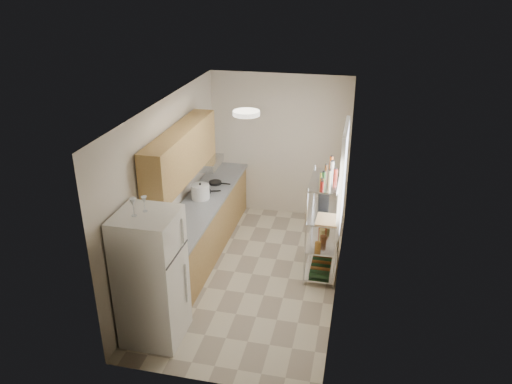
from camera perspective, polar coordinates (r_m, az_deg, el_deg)
room at (r=6.99m, az=-0.46°, el=-0.44°), size 2.52×4.42×2.62m
counter_run at (r=7.98m, az=-6.19°, el=-4.09°), size 0.63×3.51×0.90m
upper_cabinets at (r=7.18m, az=-8.55°, el=4.36°), size 0.33×2.20×0.72m
range_hood at (r=8.01m, az=-6.00°, el=3.42°), size 0.50×0.60×0.12m
window at (r=7.06m, az=9.91°, el=1.67°), size 0.06×1.00×1.46m
bakers_rack at (r=7.20m, az=7.90°, el=-1.59°), size 0.45×0.90×1.73m
ceiling_dome at (r=6.28m, az=-1.12°, el=9.02°), size 0.34×0.34×0.05m
refrigerator at (r=6.16m, az=-11.86°, el=-9.54°), size 0.70×0.70×1.69m
wine_glass_a at (r=5.76m, az=-12.63°, el=-1.35°), size 0.07×0.07×0.19m
wine_glass_b at (r=5.68m, az=-13.86°, el=-1.69°), size 0.08×0.08×0.22m
rice_cooker at (r=7.86m, az=-6.37°, el=0.04°), size 0.29×0.29×0.23m
frying_pan_large at (r=8.09m, az=-6.08°, el=0.06°), size 0.32×0.32×0.04m
frying_pan_small at (r=8.41m, az=-4.68°, el=1.07°), size 0.22×0.22×0.04m
cutting_board at (r=7.00m, az=8.14°, el=-3.17°), size 0.31×0.40×0.03m
espresso_machine at (r=7.37m, az=7.73°, el=-0.66°), size 0.18×0.24×0.26m
storage_bag at (r=7.66m, az=7.76°, el=-3.78°), size 0.15×0.18×0.18m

